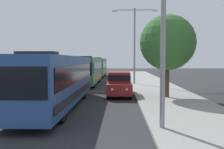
# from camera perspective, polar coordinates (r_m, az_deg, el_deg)

# --- Properties ---
(bus_lead) EXTENTS (2.58, 11.97, 3.21)m
(bus_lead) POSITION_cam_1_polar(r_m,az_deg,el_deg) (15.19, -12.39, -1.03)
(bus_lead) COLOR #284C8C
(bus_lead) RESTS_ON ground_plane
(bus_second_in_line) EXTENTS (2.58, 11.25, 3.21)m
(bus_second_in_line) POSITION_cam_1_polar(r_m,az_deg,el_deg) (28.83, -5.68, 1.08)
(bus_second_in_line) COLOR #33724C
(bus_second_in_line) RESTS_ON ground_plane
(bus_middle) EXTENTS (2.58, 11.34, 3.21)m
(bus_middle) POSITION_cam_1_polar(r_m,az_deg,el_deg) (42.10, -3.35, 1.81)
(bus_middle) COLOR #33724C
(bus_middle) RESTS_ON ground_plane
(white_suv) EXTENTS (1.86, 4.56, 1.90)m
(white_suv) POSITION_cam_1_polar(r_m,az_deg,el_deg) (19.49, 1.69, -1.94)
(white_suv) COLOR maroon
(white_suv) RESTS_ON ground_plane
(box_truck_oncoming) EXTENTS (2.35, 7.84, 3.15)m
(box_truck_oncoming) POSITION_cam_1_polar(r_m,az_deg,el_deg) (40.38, -8.30, 1.74)
(box_truck_oncoming) COLOR maroon
(box_truck_oncoming) RESTS_ON ground_plane
(streetlamp_mid) EXTENTS (5.07, 0.28, 8.45)m
(streetlamp_mid) POSITION_cam_1_polar(r_m,az_deg,el_deg) (28.40, 5.17, 8.24)
(streetlamp_mid) COLOR gray
(streetlamp_mid) RESTS_ON sidewalk
(roadside_tree) EXTENTS (3.99, 3.99, 5.93)m
(roadside_tree) POSITION_cam_1_polar(r_m,az_deg,el_deg) (18.42, 12.56, 7.14)
(roadside_tree) COLOR #4C3823
(roadside_tree) RESTS_ON sidewalk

